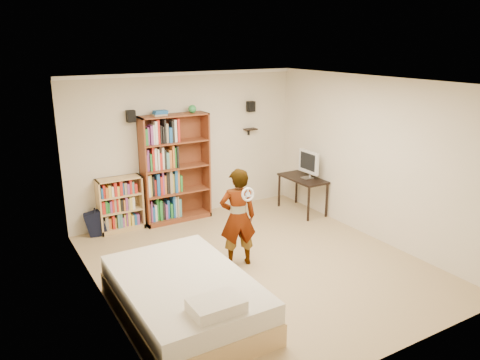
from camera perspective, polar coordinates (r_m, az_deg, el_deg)
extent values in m
cube|color=tan|center=(7.16, 2.19, -10.24)|extent=(4.50, 5.00, 0.01)
cube|color=beige|center=(8.79, -6.55, 4.17)|extent=(4.50, 0.02, 2.70)
cube|color=beige|center=(4.88, 18.56, -7.04)|extent=(4.50, 0.02, 2.70)
cube|color=beige|center=(5.81, -16.72, -3.03)|extent=(0.02, 5.00, 2.70)
cube|color=beige|center=(8.06, 15.91, 2.48)|extent=(0.02, 5.00, 2.70)
cube|color=white|center=(6.40, 2.46, 11.84)|extent=(4.50, 5.00, 0.02)
cube|color=white|center=(8.58, -6.77, 12.77)|extent=(4.50, 0.06, 0.06)
cube|color=white|center=(4.55, 19.81, 8.52)|extent=(4.50, 0.06, 0.06)
cube|color=white|center=(5.53, -17.56, 10.01)|extent=(0.06, 5.00, 0.06)
cube|color=white|center=(7.84, 16.53, 11.85)|extent=(0.06, 5.00, 0.06)
cube|color=black|center=(8.22, -13.16, 7.58)|extent=(0.14, 0.12, 0.20)
cube|color=black|center=(9.22, 1.34, 8.95)|extent=(0.14, 0.12, 0.20)
cube|color=black|center=(9.30, 1.28, 6.21)|extent=(0.25, 0.16, 0.02)
imported|color=black|center=(6.88, -0.26, -4.57)|extent=(0.62, 0.50, 1.49)
torus|color=silver|center=(6.51, 0.97, -1.77)|extent=(0.20, 0.08, 0.20)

